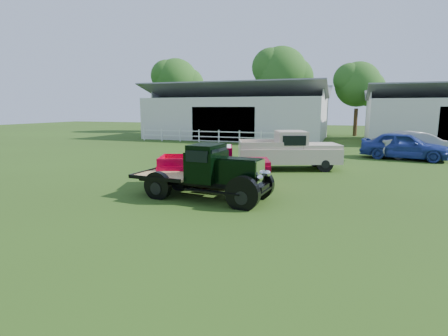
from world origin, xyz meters
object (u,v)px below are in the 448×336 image
(vintage_flatbed, at_px, (205,171))
(misc_car_grey, at_px, (417,145))
(red_pickup, at_px, (214,166))
(misc_car_blue, at_px, (404,146))
(white_pickup, at_px, (288,151))

(vintage_flatbed, xyz_separation_m, misc_car_grey, (8.87, 14.04, -0.12))
(vintage_flatbed, xyz_separation_m, red_pickup, (-0.37, 1.91, -0.13))
(red_pickup, height_order, misc_car_blue, misc_car_blue)
(vintage_flatbed, relative_size, red_pickup, 1.06)
(misc_car_blue, bearing_deg, red_pickup, 154.88)
(white_pickup, height_order, misc_car_blue, white_pickup)
(white_pickup, relative_size, misc_car_blue, 1.06)
(misc_car_blue, relative_size, misc_car_grey, 0.98)
(red_pickup, bearing_deg, misc_car_grey, 33.77)
(red_pickup, relative_size, misc_car_grey, 0.89)
(misc_car_grey, bearing_deg, misc_car_blue, 117.70)
(misc_car_blue, bearing_deg, vintage_flatbed, 160.28)
(vintage_flatbed, bearing_deg, misc_car_blue, 62.96)
(misc_car_blue, bearing_deg, white_pickup, 146.00)
(red_pickup, height_order, misc_car_grey, misc_car_grey)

